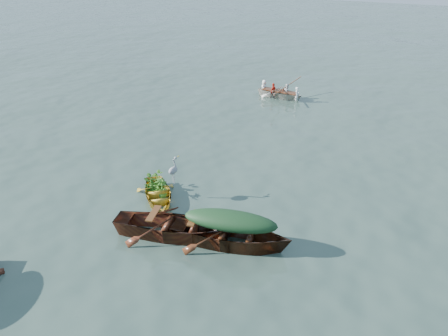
{
  "coord_description": "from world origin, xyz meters",
  "views": [
    {
      "loc": [
        6.24,
        -8.66,
        7.3
      ],
      "look_at": [
        -0.76,
        3.2,
        0.5
      ],
      "focal_mm": 35.0,
      "sensor_mm": 36.0,
      "label": 1
    }
  ],
  "objects_px": {
    "green_tarp_boat": "(230,245)",
    "open_wooden_boat": "(175,237)",
    "yellow_dinghy": "(158,200)",
    "rowed_boat": "(280,98)",
    "heron": "(173,174)"
  },
  "relations": [
    {
      "from": "green_tarp_boat",
      "to": "open_wooden_boat",
      "type": "bearing_deg",
      "value": 90.0
    },
    {
      "from": "yellow_dinghy",
      "to": "heron",
      "type": "height_order",
      "value": "heron"
    },
    {
      "from": "yellow_dinghy",
      "to": "green_tarp_boat",
      "type": "distance_m",
      "value": 3.41
    },
    {
      "from": "green_tarp_boat",
      "to": "rowed_boat",
      "type": "relative_size",
      "value": 1.28
    },
    {
      "from": "open_wooden_boat",
      "to": "rowed_boat",
      "type": "relative_size",
      "value": 1.32
    },
    {
      "from": "green_tarp_boat",
      "to": "rowed_boat",
      "type": "height_order",
      "value": "green_tarp_boat"
    },
    {
      "from": "yellow_dinghy",
      "to": "open_wooden_boat",
      "type": "distance_m",
      "value": 2.21
    },
    {
      "from": "rowed_boat",
      "to": "open_wooden_boat",
      "type": "bearing_deg",
      "value": -165.12
    },
    {
      "from": "yellow_dinghy",
      "to": "open_wooden_boat",
      "type": "xyz_separation_m",
      "value": [
        1.71,
        -1.4,
        0.0
      ]
    },
    {
      "from": "rowed_boat",
      "to": "heron",
      "type": "relative_size",
      "value": 3.99
    },
    {
      "from": "open_wooden_boat",
      "to": "rowed_boat",
      "type": "xyz_separation_m",
      "value": [
        -2.88,
        13.81,
        0.0
      ]
    },
    {
      "from": "rowed_boat",
      "to": "green_tarp_boat",
      "type": "bearing_deg",
      "value": -158.48
    },
    {
      "from": "green_tarp_boat",
      "to": "open_wooden_boat",
      "type": "distance_m",
      "value": 1.63
    },
    {
      "from": "yellow_dinghy",
      "to": "green_tarp_boat",
      "type": "height_order",
      "value": "green_tarp_boat"
    },
    {
      "from": "yellow_dinghy",
      "to": "open_wooden_boat",
      "type": "bearing_deg",
      "value": -84.75
    }
  ]
}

